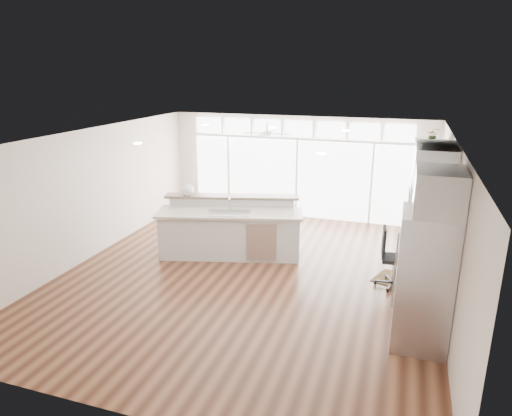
% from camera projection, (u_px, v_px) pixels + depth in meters
% --- Properties ---
extents(floor, '(7.00, 8.00, 0.02)m').
position_uv_depth(floor, '(249.00, 276.00, 8.91)').
color(floor, '#442315').
rests_on(floor, ground).
extents(ceiling, '(7.00, 8.00, 0.02)m').
position_uv_depth(ceiling, '(248.00, 137.00, 8.11)').
color(ceiling, silver).
rests_on(ceiling, wall_back).
extents(wall_back, '(7.00, 0.04, 2.70)m').
position_uv_depth(wall_back, '(298.00, 167.00, 12.14)').
color(wall_back, silver).
rests_on(wall_back, floor).
extents(wall_front, '(7.00, 0.04, 2.70)m').
position_uv_depth(wall_front, '(125.00, 314.00, 4.88)').
color(wall_front, silver).
rests_on(wall_front, floor).
extents(wall_left, '(0.04, 8.00, 2.70)m').
position_uv_depth(wall_left, '(91.00, 194.00, 9.56)').
color(wall_left, silver).
rests_on(wall_left, floor).
extents(wall_right, '(0.04, 8.00, 2.70)m').
position_uv_depth(wall_right, '(450.00, 229.00, 7.46)').
color(wall_right, silver).
rests_on(wall_right, floor).
extents(glass_wall, '(5.80, 0.06, 2.08)m').
position_uv_depth(glass_wall, '(297.00, 179.00, 12.17)').
color(glass_wall, white).
rests_on(glass_wall, wall_back).
extents(transom_row, '(5.90, 0.06, 0.40)m').
position_uv_depth(transom_row, '(298.00, 129.00, 11.78)').
color(transom_row, white).
rests_on(transom_row, wall_back).
extents(desk_window, '(0.04, 0.85, 0.85)m').
position_uv_depth(desk_window, '(448.00, 212.00, 7.68)').
color(desk_window, silver).
rests_on(desk_window, wall_right).
extents(ceiling_fan, '(1.16, 1.16, 0.32)m').
position_uv_depth(ceiling_fan, '(267.00, 129.00, 10.87)').
color(ceiling_fan, white).
rests_on(ceiling_fan, ceiling).
extents(recessed_lights, '(3.40, 3.00, 0.02)m').
position_uv_depth(recessed_lights, '(252.00, 136.00, 8.30)').
color(recessed_lights, white).
rests_on(recessed_lights, ceiling).
extents(oven_cabinet, '(0.64, 1.20, 2.50)m').
position_uv_depth(oven_cabinet, '(425.00, 204.00, 9.22)').
color(oven_cabinet, silver).
rests_on(oven_cabinet, floor).
extents(desk_nook, '(0.72, 1.30, 0.76)m').
position_uv_depth(desk_nook, '(420.00, 273.00, 8.12)').
color(desk_nook, silver).
rests_on(desk_nook, floor).
extents(upper_cabinets, '(0.64, 1.30, 0.64)m').
position_uv_depth(upper_cabinets, '(435.00, 164.00, 7.54)').
color(upper_cabinets, silver).
rests_on(upper_cabinets, wall_right).
extents(refrigerator, '(0.76, 0.90, 2.00)m').
position_uv_depth(refrigerator, '(424.00, 280.00, 6.45)').
color(refrigerator, '#B9B9BE').
rests_on(refrigerator, floor).
extents(fridge_cabinet, '(0.64, 0.90, 0.60)m').
position_uv_depth(fridge_cabinet, '(439.00, 191.00, 6.05)').
color(fridge_cabinet, silver).
rests_on(fridge_cabinet, wall_right).
extents(framed_photos, '(0.06, 0.22, 0.80)m').
position_uv_depth(framed_photos, '(444.00, 210.00, 8.29)').
color(framed_photos, black).
rests_on(framed_photos, wall_right).
extents(kitchen_island, '(3.24, 1.91, 1.21)m').
position_uv_depth(kitchen_island, '(230.00, 229.00, 9.67)').
color(kitchen_island, silver).
rests_on(kitchen_island, floor).
extents(rug, '(1.14, 0.99, 0.01)m').
position_uv_depth(rug, '(401.00, 281.00, 8.62)').
color(rug, '#352210').
rests_on(rug, floor).
extents(office_chair, '(0.63, 0.59, 1.12)m').
position_uv_depth(office_chair, '(394.00, 258.00, 8.30)').
color(office_chair, black).
rests_on(office_chair, floor).
extents(fishbowl, '(0.31, 0.31, 0.25)m').
position_uv_depth(fishbowl, '(188.00, 190.00, 9.89)').
color(fishbowl, white).
rests_on(fishbowl, kitchen_island).
extents(monitor, '(0.15, 0.54, 0.44)m').
position_uv_depth(monitor, '(418.00, 241.00, 7.97)').
color(monitor, black).
rests_on(monitor, desk_nook).
extents(keyboard, '(0.12, 0.30, 0.01)m').
position_uv_depth(keyboard, '(407.00, 251.00, 8.09)').
color(keyboard, silver).
rests_on(keyboard, desk_nook).
extents(potted_plant, '(0.25, 0.28, 0.21)m').
position_uv_depth(potted_plant, '(433.00, 137.00, 8.82)').
color(potted_plant, '#305223').
rests_on(potted_plant, oven_cabinet).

